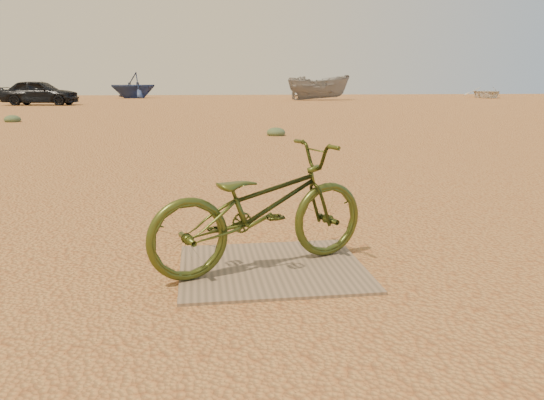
{
  "coord_description": "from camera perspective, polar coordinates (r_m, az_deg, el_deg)",
  "views": [
    {
      "loc": [
        -0.8,
        -3.29,
        1.42
      ],
      "look_at": [
        -0.26,
        0.6,
        0.55
      ],
      "focal_mm": 35.0,
      "sensor_mm": 36.0,
      "label": 1
    }
  ],
  "objects": [
    {
      "name": "ground",
      "position": [
        3.67,
        5.34,
        -10.35
      ],
      "size": [
        120.0,
        120.0,
        0.0
      ],
      "primitive_type": "plane",
      "color": "tan",
      "rests_on": "ground"
    },
    {
      "name": "plywood_board",
      "position": [
        4.17,
        0.0,
        -7.29
      ],
      "size": [
        1.42,
        1.25,
        0.02
      ],
      "primitive_type": "cube",
      "color": "#846C55",
      "rests_on": "ground"
    },
    {
      "name": "bicycle",
      "position": [
        4.03,
        -1.14,
        -0.75
      ],
      "size": [
        1.92,
        1.22,
        0.95
      ],
      "primitive_type": "imported",
      "rotation": [
        0.0,
        0.0,
        1.93
      ],
      "color": "#3D4919",
      "rests_on": "plywood_board"
    },
    {
      "name": "car",
      "position": [
        37.54,
        -23.71,
        10.55
      ],
      "size": [
        4.9,
        2.54,
        1.59
      ],
      "primitive_type": "imported",
      "rotation": [
        0.0,
        0.0,
        1.42
      ],
      "color": "black",
      "rests_on": "ground"
    },
    {
      "name": "boat_far_left",
      "position": [
        51.55,
        -14.68,
        11.87
      ],
      "size": [
        5.9,
        5.77,
        2.36
      ],
      "primitive_type": "imported",
      "rotation": [
        0.0,
        0.0,
        -0.94
      ],
      "color": "navy",
      "rests_on": "ground"
    },
    {
      "name": "boat_mid_right",
      "position": [
        44.41,
        5.07,
        11.96
      ],
      "size": [
        5.32,
        2.24,
        2.02
      ],
      "primitive_type": "imported",
      "rotation": [
        0.0,
        0.0,
        1.62
      ],
      "color": "gray",
      "rests_on": "ground"
    },
    {
      "name": "boat_far_right",
      "position": [
        54.65,
        22.05,
        10.67
      ],
      "size": [
        4.63,
        5.56,
        0.99
      ],
      "primitive_type": "imported",
      "rotation": [
        0.0,
        0.0,
        -0.28
      ],
      "color": "silver",
      "rests_on": "ground"
    },
    {
      "name": "kale_b",
      "position": [
        14.64,
        0.43,
        6.96
      ],
      "size": [
        0.51,
        0.51,
        0.28
      ],
      "primitive_type": "ellipsoid",
      "color": "#5B734B",
      "rests_on": "ground"
    },
    {
      "name": "kale_c",
      "position": [
        21.93,
        -26.12,
        7.55
      ],
      "size": [
        0.59,
        0.59,
        0.32
      ],
      "primitive_type": "ellipsoid",
      "color": "#5B734B",
      "rests_on": "ground"
    }
  ]
}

